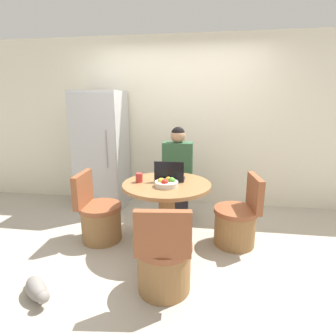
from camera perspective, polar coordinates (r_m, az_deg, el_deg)
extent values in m
plane|color=#B2A899|center=(3.13, 0.37, -16.98)|extent=(12.00, 12.00, 0.00)
cube|color=silver|center=(4.19, 3.24, 9.69)|extent=(7.00, 0.06, 2.60)
cube|color=silver|center=(4.17, -14.13, 3.60)|extent=(0.69, 0.65, 1.78)
cube|color=#AFB2B5|center=(3.87, -15.95, 2.71)|extent=(0.66, 0.01, 1.68)
cylinder|color=gray|center=(3.76, -13.23, 3.96)|extent=(0.02, 0.02, 0.54)
cylinder|color=olive|center=(3.23, -0.26, -15.45)|extent=(0.47, 0.47, 0.05)
cylinder|color=olive|center=(3.07, -0.27, -9.78)|extent=(0.19, 0.19, 0.65)
cylinder|color=olive|center=(2.95, -0.28, -3.67)|extent=(0.99, 0.99, 0.04)
cylinder|color=olive|center=(2.47, -0.87, -21.06)|extent=(0.47, 0.47, 0.39)
cylinder|color=brown|center=(2.35, -0.90, -16.65)|extent=(0.49, 0.49, 0.06)
cube|color=brown|center=(2.07, -1.15, -14.20)|extent=(0.45, 0.12, 0.39)
cylinder|color=olive|center=(3.32, -14.27, -11.80)|extent=(0.47, 0.47, 0.39)
cylinder|color=brown|center=(3.23, -14.51, -8.26)|extent=(0.49, 0.49, 0.06)
cube|color=brown|center=(3.23, -18.06, -4.37)|extent=(0.09, 0.45, 0.39)
cylinder|color=olive|center=(3.22, 14.28, -12.61)|extent=(0.47, 0.47, 0.39)
cylinder|color=brown|center=(3.13, 14.53, -8.99)|extent=(0.49, 0.49, 0.06)
cube|color=brown|center=(3.10, 18.36, -5.13)|extent=(0.12, 0.45, 0.39)
cube|color=#2D2D38|center=(3.88, 2.34, -7.07)|extent=(0.28, 0.16, 0.44)
cube|color=#2D2D38|center=(3.72, 2.29, -3.22)|extent=(0.32, 0.36, 0.14)
cube|color=#2D5638|center=(3.56, 2.21, 1.47)|extent=(0.40, 0.22, 0.52)
sphere|color=tan|center=(3.50, 2.26, 7.06)|extent=(0.20, 0.20, 0.20)
sphere|color=black|center=(3.50, 2.26, 7.47)|extent=(0.18, 0.18, 0.18)
cube|color=#232328|center=(3.07, 0.46, -2.39)|extent=(0.34, 0.20, 0.02)
cube|color=black|center=(2.94, 0.20, -0.72)|extent=(0.34, 0.01, 0.22)
cylinder|color=beige|center=(2.83, -0.34, -3.47)|extent=(0.25, 0.25, 0.05)
sphere|color=#4C9333|center=(2.82, 0.81, -2.80)|extent=(0.08, 0.08, 0.08)
sphere|color=orange|center=(2.87, 0.06, -2.57)|extent=(0.07, 0.07, 0.07)
sphere|color=gold|center=(2.81, -1.49, -2.89)|extent=(0.07, 0.07, 0.07)
sphere|color=red|center=(2.77, -0.72, -3.17)|extent=(0.07, 0.07, 0.07)
cylinder|color=#B2332D|center=(2.98, -6.30, -2.11)|extent=(0.08, 0.08, 0.10)
ellipsoid|color=gray|center=(2.69, -26.75, -22.41)|extent=(0.34, 0.31, 0.16)
sphere|color=gray|center=(2.53, -25.55, -24.00)|extent=(0.10, 0.10, 0.10)
cylinder|color=gray|center=(2.80, -27.69, -20.62)|extent=(0.13, 0.11, 0.11)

